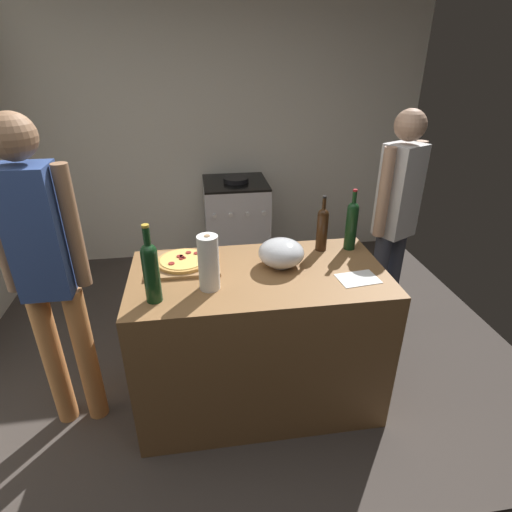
{
  "coord_description": "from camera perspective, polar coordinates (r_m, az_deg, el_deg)",
  "views": [
    {
      "loc": [
        -0.14,
        -1.3,
        1.96
      ],
      "look_at": [
        0.16,
        0.7,
        0.94
      ],
      "focal_mm": 28.66,
      "sensor_mm": 36.0,
      "label": 1
    }
  ],
  "objects": [
    {
      "name": "ground_plane",
      "position": [
        3.31,
        -4.55,
        -9.82
      ],
      "size": [
        4.19,
        3.31,
        0.02
      ],
      "primitive_type": "cube",
      "color": "#3F3833"
    },
    {
      "name": "person_in_red",
      "position": [
        2.95,
        18.89,
        5.36
      ],
      "size": [
        0.36,
        0.28,
        1.65
      ],
      "color": "#383D4C",
      "rests_on": "ground_plane"
    },
    {
      "name": "wine_bottle_dark",
      "position": [
        2.44,
        9.23,
        3.95
      ],
      "size": [
        0.07,
        0.07,
        0.34
      ],
      "color": "#331E0F",
      "rests_on": "counter"
    },
    {
      "name": "person_in_stripes",
      "position": [
        2.25,
        -27.3,
        -1.14
      ],
      "size": [
        0.4,
        0.21,
        1.74
      ],
      "color": "#D88C4C",
      "rests_on": "ground_plane"
    },
    {
      "name": "wine_bottle_green",
      "position": [
        2.48,
        13.19,
        4.44
      ],
      "size": [
        0.07,
        0.07,
        0.37
      ],
      "color": "#143819",
      "rests_on": "counter"
    },
    {
      "name": "paper_towel_roll",
      "position": [
        2.01,
        -6.63,
        -0.96
      ],
      "size": [
        0.1,
        0.1,
        0.29
      ],
      "color": "white",
      "rests_on": "counter"
    },
    {
      "name": "recipe_sheet",
      "position": [
        2.22,
        14.05,
        -3.08
      ],
      "size": [
        0.23,
        0.17,
        0.0
      ],
      "primitive_type": "cube",
      "rotation": [
        0.0,
        0.0,
        0.12
      ],
      "color": "white",
      "rests_on": "counter"
    },
    {
      "name": "counter",
      "position": [
        2.46,
        0.35,
        -11.39
      ],
      "size": [
        1.39,
        0.73,
        0.89
      ],
      "primitive_type": "cube",
      "color": "olive",
      "rests_on": "ground_plane"
    },
    {
      "name": "mixing_bowl",
      "position": [
        2.25,
        3.54,
        0.43
      ],
      "size": [
        0.25,
        0.25,
        0.16
      ],
      "color": "#B2B2B7",
      "rests_on": "counter"
    },
    {
      "name": "wine_bottle_amber",
      "position": [
        1.95,
        -14.46,
        -1.81
      ],
      "size": [
        0.08,
        0.08,
        0.39
      ],
      "color": "#143819",
      "rests_on": "counter"
    },
    {
      "name": "stove",
      "position": [
        3.98,
        -2.79,
        4.33
      ],
      "size": [
        0.59,
        0.61,
        0.92
      ],
      "color": "#B7B7BC",
      "rests_on": "ground_plane"
    },
    {
      "name": "pizza",
      "position": [
        2.3,
        -10.15,
        -0.63
      ],
      "size": [
        0.29,
        0.29,
        0.03
      ],
      "color": "tan",
      "rests_on": "cutting_board"
    },
    {
      "name": "kitchen_wall_rear",
      "position": [
        4.12,
        -6.82,
        17.38
      ],
      "size": [
        4.19,
        0.1,
        2.6
      ],
      "primitive_type": "cube",
      "color": "silver",
      "rests_on": "ground_plane"
    },
    {
      "name": "cutting_board",
      "position": [
        2.31,
        -10.11,
        -1.09
      ],
      "size": [
        0.4,
        0.32,
        0.02
      ],
      "primitive_type": "cube",
      "color": "#9E7247",
      "rests_on": "counter"
    }
  ]
}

